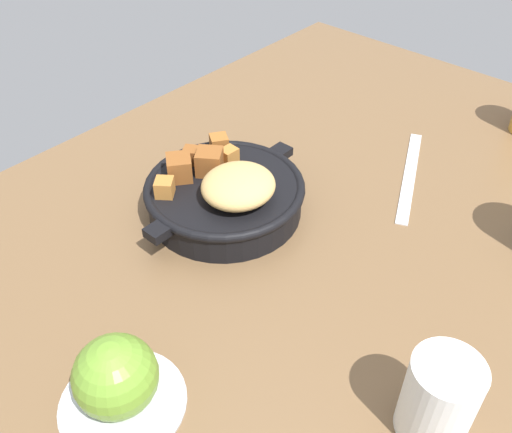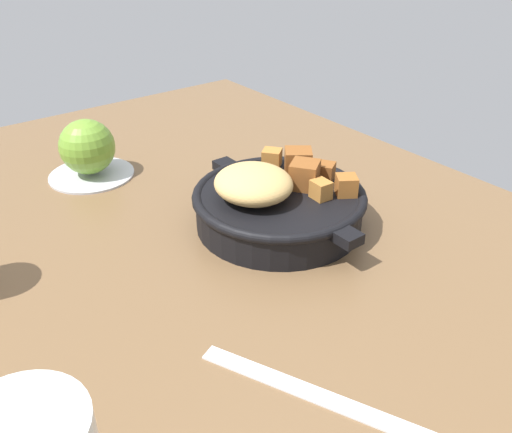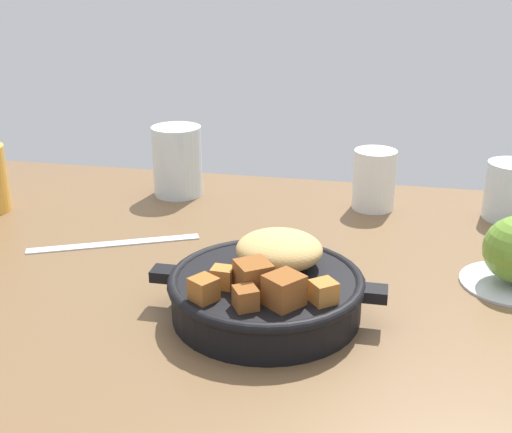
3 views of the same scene
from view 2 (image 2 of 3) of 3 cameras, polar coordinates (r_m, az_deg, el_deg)
ground_plane at (r=60.02cm, az=-1.77°, el=-5.43°), size 114.10×76.19×2.40cm
cast_iron_skillet at (r=63.98cm, az=2.25°, el=1.57°), size 24.71×20.46×8.00cm
saucer_plate at (r=80.50cm, az=-16.84°, el=4.32°), size 11.81×11.81×0.60cm
red_apple at (r=78.87cm, az=-17.28°, el=6.99°), size 7.61×7.61×7.61cm
butter_knife at (r=45.06cm, az=7.50°, el=-18.40°), size 20.81×10.68×0.36cm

